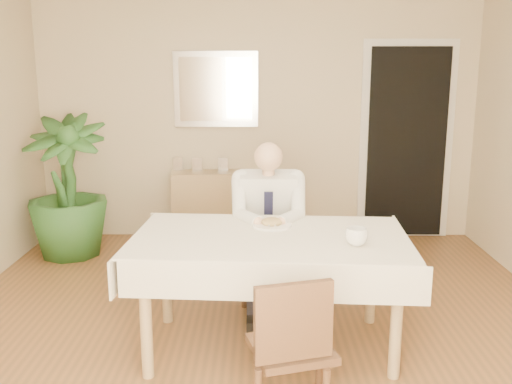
{
  "coord_description": "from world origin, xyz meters",
  "views": [
    {
      "loc": [
        0.02,
        -3.42,
        1.79
      ],
      "look_at": [
        0.0,
        0.35,
        0.95
      ],
      "focal_mm": 40.0,
      "sensor_mm": 36.0,
      "label": 1
    }
  ],
  "objects_px": {
    "chair_far": "(268,234)",
    "potted_palm": "(67,187)",
    "sideboard": "(216,206)",
    "seated_man": "(268,220)",
    "coffee_mug": "(356,237)",
    "dining_table": "(270,249)",
    "chair_near": "(292,344)"
  },
  "relations": [
    {
      "from": "chair_far",
      "to": "potted_palm",
      "type": "height_order",
      "value": "potted_palm"
    },
    {
      "from": "chair_far",
      "to": "sideboard",
      "type": "distance_m",
      "value": 1.55
    },
    {
      "from": "seated_man",
      "to": "coffee_mug",
      "type": "height_order",
      "value": "seated_man"
    },
    {
      "from": "dining_table",
      "to": "coffee_mug",
      "type": "height_order",
      "value": "coffee_mug"
    },
    {
      "from": "seated_man",
      "to": "chair_far",
      "type": "bearing_deg",
      "value": 90.0
    },
    {
      "from": "coffee_mug",
      "to": "potted_palm",
      "type": "xyz_separation_m",
      "value": [
        -2.38,
        2.02,
        -0.13
      ]
    },
    {
      "from": "chair_far",
      "to": "sideboard",
      "type": "height_order",
      "value": "chair_far"
    },
    {
      "from": "dining_table",
      "to": "chair_near",
      "type": "relative_size",
      "value": 2.2
    },
    {
      "from": "chair_near",
      "to": "seated_man",
      "type": "distance_m",
      "value": 1.45
    },
    {
      "from": "chair_far",
      "to": "potted_palm",
      "type": "xyz_separation_m",
      "value": [
        -1.88,
        0.95,
        0.17
      ]
    },
    {
      "from": "dining_table",
      "to": "seated_man",
      "type": "relative_size",
      "value": 1.43
    },
    {
      "from": "coffee_mug",
      "to": "sideboard",
      "type": "relative_size",
      "value": 0.15
    },
    {
      "from": "chair_near",
      "to": "chair_far",
      "type": "bearing_deg",
      "value": 77.01
    },
    {
      "from": "seated_man",
      "to": "potted_palm",
      "type": "distance_m",
      "value": 2.25
    },
    {
      "from": "seated_man",
      "to": "chair_near",
      "type": "bearing_deg",
      "value": -86.29
    },
    {
      "from": "dining_table",
      "to": "seated_man",
      "type": "bearing_deg",
      "value": 93.62
    },
    {
      "from": "coffee_mug",
      "to": "potted_palm",
      "type": "distance_m",
      "value": 3.12
    },
    {
      "from": "dining_table",
      "to": "seated_man",
      "type": "xyz_separation_m",
      "value": [
        -0.0,
        0.59,
        0.02
      ]
    },
    {
      "from": "chair_far",
      "to": "potted_palm",
      "type": "relative_size",
      "value": 0.66
    },
    {
      "from": "sideboard",
      "to": "coffee_mug",
      "type": "bearing_deg",
      "value": -74.05
    },
    {
      "from": "seated_man",
      "to": "potted_palm",
      "type": "height_order",
      "value": "potted_palm"
    },
    {
      "from": "dining_table",
      "to": "coffee_mug",
      "type": "bearing_deg",
      "value": -16.94
    },
    {
      "from": "potted_palm",
      "to": "seated_man",
      "type": "bearing_deg",
      "value": -33.4
    },
    {
      "from": "dining_table",
      "to": "potted_palm",
      "type": "bearing_deg",
      "value": 139.33
    },
    {
      "from": "chair_far",
      "to": "chair_near",
      "type": "distance_m",
      "value": 1.72
    },
    {
      "from": "coffee_mug",
      "to": "chair_near",
      "type": "bearing_deg",
      "value": -122.38
    },
    {
      "from": "coffee_mug",
      "to": "sideboard",
      "type": "bearing_deg",
      "value": 111.89
    },
    {
      "from": "chair_near",
      "to": "sideboard",
      "type": "bearing_deg",
      "value": 84.67
    },
    {
      "from": "chair_near",
      "to": "coffee_mug",
      "type": "height_order",
      "value": "coffee_mug"
    },
    {
      "from": "dining_table",
      "to": "chair_far",
      "type": "distance_m",
      "value": 0.9
    },
    {
      "from": "dining_table",
      "to": "chair_near",
      "type": "distance_m",
      "value": 0.87
    },
    {
      "from": "coffee_mug",
      "to": "seated_man",
      "type": "bearing_deg",
      "value": 122.79
    }
  ]
}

